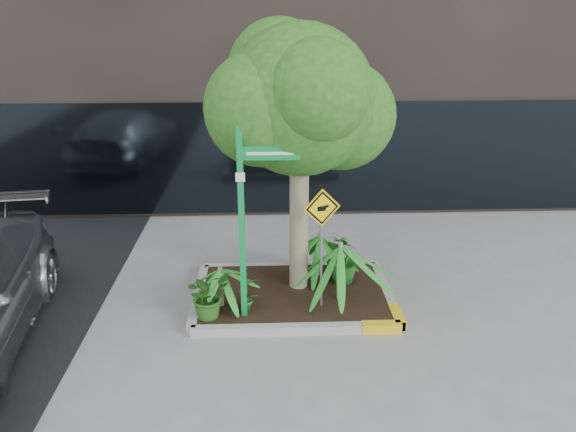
{
  "coord_description": "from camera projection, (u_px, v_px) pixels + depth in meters",
  "views": [
    {
      "loc": [
        -0.24,
        -8.18,
        4.63
      ],
      "look_at": [
        0.11,
        0.2,
        1.55
      ],
      "focal_mm": 35.0,
      "sensor_mm": 36.0,
      "label": 1
    }
  ],
  "objects": [
    {
      "name": "planter",
      "position": [
        295.0,
        294.0,
        9.51
      ],
      "size": [
        3.35,
        2.36,
        0.15
      ],
      "color": "#9E9E99",
      "rests_on": "ground"
    },
    {
      "name": "street_sign_post",
      "position": [
        246.0,
        206.0,
        8.23
      ],
      "size": [
        0.93,
        0.91,
        3.13
      ],
      "rotation": [
        0.0,
        0.0,
        -0.02
      ],
      "color": "#0D9741",
      "rests_on": "ground"
    },
    {
      "name": "shrub_d",
      "position": [
        335.0,
        258.0,
        9.96
      ],
      "size": [
        0.48,
        0.48,
        0.7
      ],
      "primitive_type": "imported",
      "rotation": [
        0.0,
        0.0,
        5.01
      ],
      "color": "#265B1A",
      "rests_on": "planter"
    },
    {
      "name": "shrub_c",
      "position": [
        247.0,
        293.0,
        8.83
      ],
      "size": [
        0.41,
        0.41,
        0.59
      ],
      "primitive_type": "imported",
      "rotation": [
        0.0,
        0.0,
        3.56
      ],
      "color": "#1E6222",
      "rests_on": "planter"
    },
    {
      "name": "palm_front",
      "position": [
        340.0,
        246.0,
        8.94
      ],
      "size": [
        1.14,
        1.14,
        1.26
      ],
      "color": "gray",
      "rests_on": "ground"
    },
    {
      "name": "palm_back",
      "position": [
        320.0,
        235.0,
        9.85
      ],
      "size": [
        0.92,
        0.92,
        1.02
      ],
      "color": "gray",
      "rests_on": "ground"
    },
    {
      "name": "cattle_sign",
      "position": [
        322.0,
        228.0,
        8.64
      ],
      "size": [
        0.58,
        0.19,
        1.96
      ],
      "rotation": [
        0.0,
        0.0,
        0.3
      ],
      "color": "slate",
      "rests_on": "ground"
    },
    {
      "name": "ground",
      "position": [
        282.0,
        308.0,
        9.28
      ],
      "size": [
        80.0,
        80.0,
        0.0
      ],
      "primitive_type": "plane",
      "color": "gray",
      "rests_on": "ground"
    },
    {
      "name": "palm_left",
      "position": [
        220.0,
        269.0,
        8.84
      ],
      "size": [
        0.77,
        0.77,
        0.86
      ],
      "color": "gray",
      "rests_on": "ground"
    },
    {
      "name": "tree",
      "position": [
        300.0,
        100.0,
        8.64
      ],
      "size": [
        3.04,
        2.69,
        4.55
      ],
      "color": "gray",
      "rests_on": "ground"
    },
    {
      "name": "shrub_b",
      "position": [
        343.0,
        259.0,
        9.71
      ],
      "size": [
        0.68,
        0.68,
        0.87
      ],
      "primitive_type": "imported",
      "rotation": [
        0.0,
        0.0,
        2.28
      ],
      "color": "#206C20",
      "rests_on": "planter"
    },
    {
      "name": "shrub_a",
      "position": [
        208.0,
        295.0,
        8.61
      ],
      "size": [
        0.96,
        0.96,
        0.75
      ],
      "primitive_type": "imported",
      "rotation": [
        0.0,
        0.0,
        0.78
      ],
      "color": "#255B1A",
      "rests_on": "planter"
    }
  ]
}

